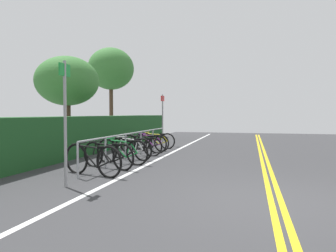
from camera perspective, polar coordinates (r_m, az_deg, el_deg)
name	(u,v)px	position (r m, az deg, el deg)	size (l,w,h in m)	color
ground_plane	(277,205)	(5.53, 19.03, -13.36)	(38.28, 12.49, 0.05)	#353538
centre_line_yellow_inner	(282,204)	(5.53, 19.88, -13.08)	(34.45, 0.10, 0.00)	gold
centre_line_yellow_outer	(271,203)	(5.51, 18.18, -13.09)	(34.45, 0.10, 0.00)	gold
bike_lane_stripe_white	(93,191)	(6.20, -13.32, -11.32)	(34.45, 0.12, 0.00)	white
bike_rack	(134,139)	(10.45, -6.21, -2.31)	(6.99, 0.05, 0.84)	#9EA0A5
bicycle_0	(92,160)	(7.67, -13.54, -5.96)	(0.61, 1.74, 0.78)	black
bicycle_1	(108,155)	(8.56, -10.84, -5.21)	(0.65, 1.73, 0.74)	black
bicycle_2	(122,151)	(9.28, -8.36, -4.56)	(0.53, 1.77, 0.76)	black
bicycle_3	(131,148)	(10.12, -6.75, -4.02)	(0.65, 1.62, 0.75)	black
bicycle_4	(138,147)	(10.92, -5.35, -3.71)	(0.47, 1.65, 0.69)	black
bicycle_5	(143,144)	(11.72, -4.46, -3.23)	(0.47, 1.75, 0.72)	black
bicycle_6	(151,142)	(12.47, -3.11, -2.95)	(0.58, 1.62, 0.70)	black
bicycle_7	(156,140)	(13.26, -2.19, -2.63)	(0.46, 1.69, 0.70)	black
sign_post_near	(65,112)	(6.49, -18.10, 2.38)	(0.36, 0.06, 2.48)	gray
sign_post_far	(163,115)	(14.37, -0.99, 2.01)	(0.36, 0.06, 2.32)	gray
hedge_backdrop	(92,133)	(12.78, -13.54, -1.30)	(15.94, 1.28, 1.35)	#1C4C21
tree_mid	(67,81)	(13.70, -17.76, 7.68)	(2.57, 2.57, 3.80)	#473323
tree_far_right	(111,69)	(19.54, -10.27, 10.07)	(2.75, 2.75, 5.40)	#473323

